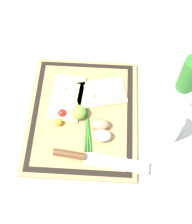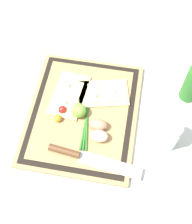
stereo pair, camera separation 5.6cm
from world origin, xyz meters
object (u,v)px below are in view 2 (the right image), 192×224
at_px(egg_pink, 99,136).
at_px(cherry_tomato_yellow, 58,118).
at_px(herb_pot, 188,94).
at_px(pizza_slice_near, 69,95).
at_px(pizza_slice_far, 104,93).
at_px(cherry_tomato_red, 62,110).
at_px(egg_brown, 98,125).
at_px(lime, 79,111).
at_px(sauce_jar, 168,135).
at_px(knife, 79,156).

bearing_deg(egg_pink, cherry_tomato_yellow, -106.45).
bearing_deg(egg_pink, herb_pot, 125.21).
relative_size(pizza_slice_near, herb_pot, 0.98).
xyz_separation_m(pizza_slice_far, cherry_tomato_red, (0.09, -0.13, 0.01)).
distance_m(egg_brown, herb_pot, 0.31).
relative_size(pizza_slice_far, cherry_tomato_red, 6.92).
height_order(pizza_slice_near, lime, lime).
xyz_separation_m(egg_brown, sauce_jar, (0.00, 0.22, 0.01)).
bearing_deg(sauce_jar, pizza_slice_near, -106.85).
height_order(pizza_slice_near, herb_pot, herb_pot).
bearing_deg(knife, herb_pot, 129.30).
xyz_separation_m(knife, egg_brown, (-0.11, 0.04, 0.01)).
bearing_deg(herb_pot, egg_pink, -54.79).
bearing_deg(cherry_tomato_red, lime, 90.29).
bearing_deg(pizza_slice_near, herb_pot, 96.94).
bearing_deg(egg_pink, pizza_slice_near, -137.08).
xyz_separation_m(pizza_slice_near, lime, (0.06, 0.05, 0.02)).
xyz_separation_m(egg_brown, egg_pink, (0.04, 0.01, 0.00)).
distance_m(pizza_slice_near, herb_pot, 0.40).
bearing_deg(cherry_tomato_yellow, pizza_slice_near, 171.13).
distance_m(pizza_slice_near, pizza_slice_far, 0.12).
bearing_deg(herb_pot, cherry_tomato_red, -74.57).
relative_size(pizza_slice_far, egg_brown, 3.25).
xyz_separation_m(pizza_slice_near, egg_brown, (0.10, 0.12, 0.01)).
height_order(pizza_slice_far, egg_brown, egg_brown).
relative_size(egg_pink, cherry_tomato_yellow, 2.36).
height_order(cherry_tomato_yellow, herb_pot, herb_pot).
bearing_deg(cherry_tomato_red, cherry_tomato_yellow, -13.16).
bearing_deg(pizza_slice_near, egg_brown, 50.23).
relative_size(egg_pink, herb_pot, 0.30).
xyz_separation_m(pizza_slice_far, lime, (0.09, -0.07, 0.02)).
xyz_separation_m(knife, lime, (-0.15, -0.03, 0.02)).
xyz_separation_m(knife, herb_pot, (-0.26, 0.32, 0.04)).
height_order(egg_brown, cherry_tomato_yellow, egg_brown).
height_order(cherry_tomato_yellow, sauce_jar, sauce_jar).
relative_size(pizza_slice_near, knife, 0.64).
height_order(lime, cherry_tomato_red, lime).
bearing_deg(lime, egg_pink, 46.39).
bearing_deg(sauce_jar, herb_pot, 160.41).
height_order(pizza_slice_near, cherry_tomato_yellow, cherry_tomato_yellow).
relative_size(cherry_tomato_red, cherry_tomato_yellow, 1.11).
bearing_deg(cherry_tomato_yellow, egg_pink, 73.55).
bearing_deg(egg_pink, sauce_jar, 99.65).
distance_m(pizza_slice_near, egg_brown, 0.16).
bearing_deg(pizza_slice_far, cherry_tomato_yellow, -46.68).
distance_m(knife, sauce_jar, 0.28).
relative_size(cherry_tomato_red, herb_pot, 0.14).
bearing_deg(sauce_jar, pizza_slice_far, -121.02).
height_order(cherry_tomato_red, sauce_jar, sauce_jar).
bearing_deg(egg_brown, knife, -20.62).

